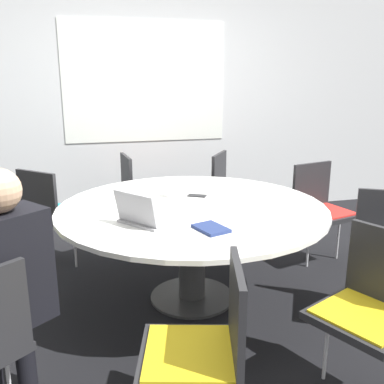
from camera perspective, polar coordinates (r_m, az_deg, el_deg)
ground_plane at (r=3.30m, az=0.00°, el=-13.90°), size 16.00×16.00×0.00m
wall_back at (r=4.95m, az=-6.20°, el=12.06°), size 8.00×0.07×2.70m
conference_table at (r=3.06m, az=0.00°, el=-3.92°), size 1.89×1.89×0.72m
chair_1 at (r=1.90m, az=1.78°, el=-19.36°), size 0.52×0.53×0.87m
chair_2 at (r=2.36m, az=22.76°, el=-13.27°), size 0.56×0.57×0.87m
chair_4 at (r=3.92m, az=16.79°, el=-1.56°), size 0.53×0.52×0.87m
chair_5 at (r=4.32m, az=5.22°, el=0.54°), size 0.60×0.60×0.87m
chair_6 at (r=4.29m, az=-6.98°, el=0.38°), size 0.46×0.48×0.87m
chair_7 at (r=3.82m, az=-18.34°, el=-2.10°), size 0.61×0.61×0.87m
person_0 at (r=2.18m, az=-23.50°, el=-10.13°), size 0.42×0.40×1.22m
laptop at (r=2.65m, az=-6.58°, el=-3.20°), size 0.39×0.40×0.21m
spiral_notebook at (r=2.55m, az=2.55°, el=-4.87°), size 0.21×0.25×0.02m
coffee_cup at (r=3.24m, az=-2.73°, el=0.19°), size 0.09×0.09×0.10m
cell_phone at (r=3.26m, az=0.67°, el=-0.49°), size 0.16×0.13×0.01m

